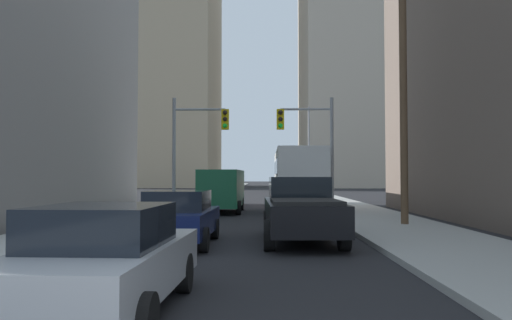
# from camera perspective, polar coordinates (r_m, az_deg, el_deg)

# --- Properties ---
(sidewalk_left) EXTENTS (3.90, 160.00, 0.15)m
(sidewalk_left) POSITION_cam_1_polar(r_m,az_deg,el_deg) (52.79, -5.65, -3.96)
(sidewalk_left) COLOR #9E9E99
(sidewalk_left) RESTS_ON ground
(sidewalk_right) EXTENTS (3.90, 160.00, 0.15)m
(sidewalk_right) POSITION_cam_1_polar(r_m,az_deg,el_deg) (52.68, 6.21, -3.97)
(sidewalk_right) COLOR #9E9E99
(sidewalk_right) RESTS_ON ground
(city_bus) EXTENTS (2.67, 11.52, 3.40)m
(city_bus) POSITION_cam_1_polar(r_m,az_deg,el_deg) (28.98, 4.82, -1.93)
(city_bus) COLOR silver
(city_bus) RESTS_ON ground
(pickup_truck_black) EXTENTS (2.20, 5.45, 1.90)m
(pickup_truck_black) POSITION_cam_1_polar(r_m,az_deg,el_deg) (14.48, 5.28, -5.82)
(pickup_truck_black) COLOR black
(pickup_truck_black) RESTS_ON ground
(cargo_van_green) EXTENTS (2.16, 5.27, 2.26)m
(cargo_van_green) POSITION_cam_1_polar(r_m,az_deg,el_deg) (26.05, -3.98, -3.34)
(cargo_van_green) COLOR #195938
(cargo_van_green) RESTS_ON ground
(sedan_silver) EXTENTS (1.96, 4.26, 1.52)m
(sedan_silver) POSITION_cam_1_polar(r_m,az_deg,el_deg) (7.10, -17.26, -11.07)
(sedan_silver) COLOR #B7BABF
(sedan_silver) RESTS_ON ground
(sedan_navy) EXTENTS (1.95, 4.24, 1.52)m
(sedan_navy) POSITION_cam_1_polar(r_m,az_deg,el_deg) (13.82, -9.01, -6.66)
(sedan_navy) COLOR #141E4C
(sedan_navy) RESTS_ON ground
(sedan_white) EXTENTS (1.95, 4.22, 1.52)m
(sedan_white) POSITION_cam_1_polar(r_m,az_deg,el_deg) (32.70, -3.40, -3.97)
(sedan_white) COLOR white
(sedan_white) RESTS_ON ground
(traffic_signal_near_left) EXTENTS (2.93, 0.44, 6.00)m
(traffic_signal_near_left) POSITION_cam_1_polar(r_m,az_deg,el_deg) (25.36, -6.88, 2.77)
(traffic_signal_near_left) COLOR gray
(traffic_signal_near_left) RESTS_ON ground
(traffic_signal_near_right) EXTENTS (2.94, 0.44, 6.00)m
(traffic_signal_near_right) POSITION_cam_1_polar(r_m,az_deg,el_deg) (25.24, 6.15, 2.79)
(traffic_signal_near_right) COLOR gray
(traffic_signal_near_right) RESTS_ON ground
(utility_pole_right) EXTENTS (2.20, 0.28, 10.10)m
(utility_pole_right) POSITION_cam_1_polar(r_m,az_deg,el_deg) (19.34, 16.87, 8.30)
(utility_pole_right) COLOR brown
(utility_pole_right) RESTS_ON ground
(street_lamp_right) EXTENTS (2.61, 0.32, 7.50)m
(street_lamp_right) POSITION_cam_1_polar(r_m,az_deg,el_deg) (38.99, 5.60, 1.93)
(street_lamp_right) COLOR gray
(street_lamp_right) RESTS_ON ground
(building_left_far_tower) EXTENTS (24.86, 26.76, 62.11)m
(building_left_far_tower) POSITION_cam_1_polar(r_m,az_deg,el_deg) (101.36, -11.98, 14.77)
(building_left_far_tower) COLOR tan
(building_left_far_tower) RESTS_ON ground
(building_right_far_highrise) EXTENTS (22.03, 23.78, 45.80)m
(building_right_far_highrise) POSITION_cam_1_polar(r_m,az_deg,el_deg) (96.16, 12.15, 10.67)
(building_right_far_highrise) COLOR #B7A893
(building_right_far_highrise) RESTS_ON ground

